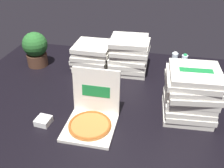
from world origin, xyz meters
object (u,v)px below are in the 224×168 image
at_px(pizza_stack_left_far, 93,56).
at_px(water_bottle_0, 204,86).
at_px(water_bottle_3, 211,82).
at_px(water_bottle_2, 174,61).
at_px(open_pizza_box, 92,116).
at_px(pizza_stack_center_far, 129,55).
at_px(ice_bucket, 184,75).
at_px(pizza_stack_right_mid, 190,94).
at_px(water_bottle_1, 184,63).
at_px(potted_plant, 36,48).
at_px(napkin_pile, 43,121).

bearing_deg(pizza_stack_left_far, water_bottle_0, -15.83).
bearing_deg(water_bottle_3, pizza_stack_left_far, 168.95).
bearing_deg(water_bottle_2, open_pizza_box, -120.45).
bearing_deg(water_bottle_0, pizza_stack_center_far, 155.92).
relative_size(ice_bucket, water_bottle_3, 1.46).
xyz_separation_m(pizza_stack_right_mid, water_bottle_2, (-0.12, 0.84, -0.12)).
xyz_separation_m(water_bottle_0, water_bottle_1, (-0.18, 0.46, 0.00)).
xyz_separation_m(potted_plant, napkin_pile, (0.54, -0.99, -0.19)).
height_order(pizza_stack_right_mid, napkin_pile, pizza_stack_right_mid).
bearing_deg(water_bottle_1, pizza_stack_center_far, -170.60).
xyz_separation_m(pizza_stack_center_far, water_bottle_2, (0.51, 0.14, -0.09)).
bearing_deg(pizza_stack_left_far, ice_bucket, -6.37).
relative_size(water_bottle_0, water_bottle_2, 1.00).
height_order(pizza_stack_right_mid, water_bottle_0, pizza_stack_right_mid).
height_order(water_bottle_2, water_bottle_3, same).
bearing_deg(napkin_pile, open_pizza_box, 12.09).
relative_size(open_pizza_box, pizza_stack_right_mid, 0.98).
xyz_separation_m(open_pizza_box, water_bottle_0, (0.96, 0.65, 0.02)).
distance_m(pizza_stack_center_far, water_bottle_2, 0.54).
distance_m(pizza_stack_center_far, napkin_pile, 1.25).
xyz_separation_m(pizza_stack_left_far, potted_plant, (-0.67, -0.10, 0.07)).
height_order(open_pizza_box, pizza_stack_left_far, open_pizza_box).
bearing_deg(water_bottle_1, potted_plant, -173.18).
xyz_separation_m(ice_bucket, water_bottle_2, (-0.11, 0.26, 0.03)).
relative_size(pizza_stack_right_mid, water_bottle_1, 2.16).
bearing_deg(ice_bucket, napkin_pile, -140.72).
height_order(pizza_stack_right_mid, pizza_stack_left_far, pizza_stack_right_mid).
bearing_deg(pizza_stack_left_far, pizza_stack_center_far, 0.86).
distance_m(pizza_stack_right_mid, pizza_stack_center_far, 0.95).
bearing_deg(water_bottle_0, water_bottle_2, 119.97).
height_order(open_pizza_box, water_bottle_1, open_pizza_box).
xyz_separation_m(pizza_stack_right_mid, water_bottle_1, (-0.01, 0.81, -0.12)).
bearing_deg(open_pizza_box, pizza_stack_center_far, 81.02).
bearing_deg(water_bottle_3, ice_bucket, 151.84).
xyz_separation_m(water_bottle_0, water_bottle_2, (-0.28, 0.49, 0.00)).
relative_size(water_bottle_2, potted_plant, 0.53).
distance_m(open_pizza_box, ice_bucket, 1.18).
bearing_deg(water_bottle_0, water_bottle_1, 110.99).
distance_m(pizza_stack_center_far, potted_plant, 1.11).
height_order(water_bottle_2, potted_plant, potted_plant).
relative_size(pizza_stack_right_mid, potted_plant, 1.14).
xyz_separation_m(open_pizza_box, ice_bucket, (0.78, 0.88, -0.01)).
bearing_deg(water_bottle_1, pizza_stack_right_mid, -89.09).
bearing_deg(potted_plant, pizza_stack_right_mid, -19.04).
relative_size(pizza_stack_left_far, water_bottle_2, 2.03).
bearing_deg(pizza_stack_right_mid, napkin_pile, -161.94).
bearing_deg(water_bottle_1, napkin_pile, -134.72).
distance_m(water_bottle_0, potted_plant, 1.93).
xyz_separation_m(pizza_stack_center_far, water_bottle_3, (0.88, -0.26, -0.09)).
distance_m(open_pizza_box, potted_plant, 1.32).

